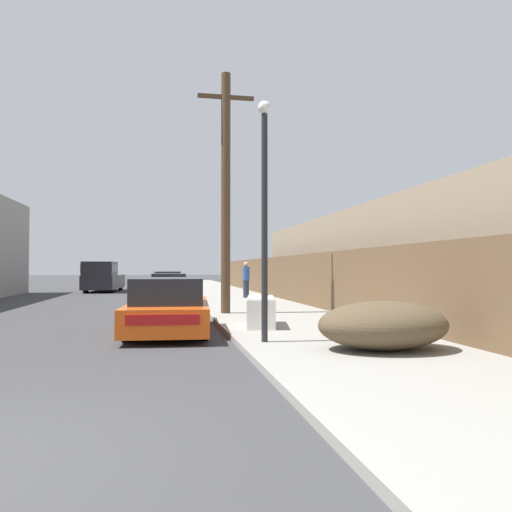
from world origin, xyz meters
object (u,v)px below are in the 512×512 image
(car_parked_far, at_px, (166,283))
(utility_pole, at_px, (226,189))
(pickup_truck, at_px, (103,277))
(pedestrian, at_px, (246,279))
(parked_sports_car_red, at_px, (169,308))
(brush_pile, at_px, (383,325))
(car_parked_mid, at_px, (167,288))
(discarded_fridge, at_px, (261,311))
(street_lamp, at_px, (265,201))

(car_parked_far, relative_size, utility_pole, 0.62)
(pickup_truck, relative_size, pedestrian, 3.43)
(parked_sports_car_red, distance_m, brush_pile, 5.28)
(car_parked_mid, relative_size, brush_pile, 1.82)
(discarded_fridge, height_order, car_parked_mid, car_parked_mid)
(pickup_truck, bearing_deg, car_parked_far, 156.81)
(discarded_fridge, distance_m, car_parked_far, 19.57)
(brush_pile, bearing_deg, car_parked_far, 98.64)
(discarded_fridge, relative_size, utility_pole, 0.25)
(parked_sports_car_red, distance_m, car_parked_far, 19.50)
(parked_sports_car_red, xyz_separation_m, car_parked_mid, (0.08, 11.26, 0.01))
(discarded_fridge, bearing_deg, utility_pole, 107.18)
(car_parked_mid, height_order, brush_pile, car_parked_mid)
(street_lamp, bearing_deg, car_parked_mid, 97.03)
(pickup_truck, bearing_deg, street_lamp, 106.51)
(discarded_fridge, relative_size, street_lamp, 0.41)
(car_parked_far, height_order, street_lamp, street_lamp)
(utility_pole, bearing_deg, parked_sports_car_red, -116.31)
(utility_pole, bearing_deg, brush_pile, -76.31)
(discarded_fridge, height_order, street_lamp, street_lamp)
(pickup_truck, distance_m, street_lamp, 24.80)
(street_lamp, height_order, brush_pile, street_lamp)
(pickup_truck, distance_m, pedestrian, 12.51)
(discarded_fridge, xyz_separation_m, car_parked_mid, (-2.15, 11.21, 0.13))
(discarded_fridge, relative_size, car_parked_mid, 0.46)
(discarded_fridge, distance_m, pedestrian, 11.76)
(utility_pole, height_order, street_lamp, utility_pole)
(discarded_fridge, xyz_separation_m, street_lamp, (-0.44, -2.61, 2.36))
(discarded_fridge, distance_m, parked_sports_car_red, 2.23)
(car_parked_far, height_order, pickup_truck, pickup_truck)
(parked_sports_car_red, bearing_deg, car_parked_mid, 93.47)
(car_parked_far, bearing_deg, parked_sports_car_red, -94.35)
(parked_sports_car_red, relative_size, car_parked_mid, 1.12)
(parked_sports_car_red, height_order, utility_pole, utility_pole)
(pickup_truck, bearing_deg, parked_sports_car_red, 103.52)
(car_parked_mid, relative_size, utility_pole, 0.55)
(utility_pole, xyz_separation_m, pedestrian, (2.00, 8.03, -3.04))
(car_parked_far, bearing_deg, car_parked_mid, -94.16)
(parked_sports_car_red, distance_m, street_lamp, 3.84)
(car_parked_far, distance_m, pickup_truck, 4.51)
(parked_sports_car_red, bearing_deg, car_parked_far, 93.61)
(discarded_fridge, bearing_deg, pedestrian, 92.84)
(parked_sports_car_red, height_order, pickup_truck, pickup_truck)
(parked_sports_car_red, height_order, brush_pile, parked_sports_car_red)
(car_parked_far, bearing_deg, pickup_truck, 149.59)
(street_lamp, distance_m, brush_pile, 3.21)
(car_parked_far, height_order, brush_pile, car_parked_far)
(car_parked_mid, distance_m, street_lamp, 14.10)
(discarded_fridge, relative_size, car_parked_far, 0.40)
(utility_pole, xyz_separation_m, brush_pile, (1.82, -7.49, -3.50))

